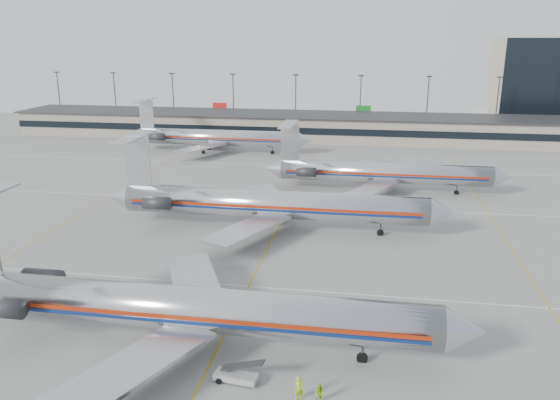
# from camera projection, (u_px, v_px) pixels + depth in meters

# --- Properties ---
(ground) EXTENTS (260.00, 260.00, 0.00)m
(ground) POSITION_uv_depth(u_px,v_px,m) (224.00, 335.00, 48.24)
(ground) COLOR gray
(ground) RESTS_ON ground
(apron_markings) EXTENTS (160.00, 0.15, 0.02)m
(apron_markings) POSITION_uv_depth(u_px,v_px,m) (249.00, 286.00, 57.68)
(apron_markings) COLOR silver
(apron_markings) RESTS_ON ground
(terminal) EXTENTS (162.00, 17.00, 6.25)m
(terminal) POSITION_uv_depth(u_px,v_px,m) (323.00, 127.00, 139.90)
(terminal) COLOR gray
(terminal) RESTS_ON ground
(light_mast_row) EXTENTS (163.60, 0.40, 15.28)m
(light_mast_row) POSITION_uv_depth(u_px,v_px,m) (328.00, 99.00, 151.59)
(light_mast_row) COLOR #38383D
(light_mast_row) RESTS_ON ground
(distant_building) EXTENTS (30.00, 20.00, 25.00)m
(distant_building) POSITION_uv_depth(u_px,v_px,m) (549.00, 83.00, 155.92)
(distant_building) COLOR tan
(distant_building) RESTS_ON ground
(jet_foreground) EXTENTS (47.68, 28.07, 12.48)m
(jet_foreground) POSITION_uv_depth(u_px,v_px,m) (180.00, 307.00, 45.65)
(jet_foreground) COLOR silver
(jet_foreground) RESTS_ON ground
(jet_second_row) EXTENTS (48.01, 28.27, 12.57)m
(jet_second_row) POSITION_uv_depth(u_px,v_px,m) (266.00, 204.00, 73.80)
(jet_second_row) COLOR silver
(jet_second_row) RESTS_ON ground
(jet_third_row) EXTENTS (41.42, 25.48, 11.33)m
(jet_third_row) POSITION_uv_depth(u_px,v_px,m) (379.00, 172.00, 92.25)
(jet_third_row) COLOR silver
(jet_third_row) RESTS_ON ground
(jet_back_row) EXTENTS (42.95, 26.42, 11.74)m
(jet_back_row) POSITION_uv_depth(u_px,v_px,m) (214.00, 137.00, 123.62)
(jet_back_row) COLOR silver
(jet_back_row) RESTS_ON ground
(belt_loader) EXTENTS (4.05, 1.62, 2.10)m
(belt_loader) POSITION_uv_depth(u_px,v_px,m) (237.00, 375.00, 41.63)
(belt_loader) COLOR #A0A0A0
(belt_loader) RESTS_ON ground
(ramp_worker_near) EXTENTS (0.79, 0.64, 1.88)m
(ramp_worker_near) POSITION_uv_depth(u_px,v_px,m) (299.00, 389.00, 39.44)
(ramp_worker_near) COLOR #A7D313
(ramp_worker_near) RESTS_ON ground
(ramp_worker_far) EXTENTS (0.77, 0.61, 1.52)m
(ramp_worker_far) POSITION_uv_depth(u_px,v_px,m) (320.00, 394.00, 39.16)
(ramp_worker_far) COLOR #93CD13
(ramp_worker_far) RESTS_ON ground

